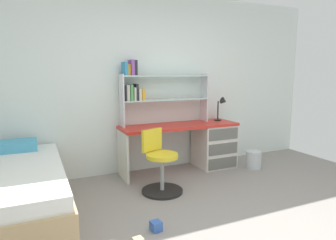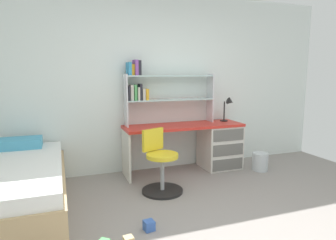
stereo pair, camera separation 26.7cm
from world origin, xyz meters
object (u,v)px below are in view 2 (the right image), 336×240
bed_platform (15,190)px  waste_bin (260,162)px  desk (211,143)px  bookshelf_hutch (156,88)px  desk_lamp (229,105)px  swivel_chair (161,168)px  toy_block_blue_0 (149,225)px

bed_platform → waste_bin: size_ratio=7.21×
desk → bookshelf_hutch: 1.22m
bookshelf_hutch → waste_bin: bearing=-19.1°
waste_bin → desk_lamp: bearing=128.3°
swivel_chair → desk: bearing=30.9°
bookshelf_hutch → bed_platform: size_ratio=0.69×
swivel_chair → waste_bin: 1.73m
desk_lamp → toy_block_blue_0: (-1.78, -1.54, -0.93)m
bed_platform → toy_block_blue_0: 1.48m
desk → toy_block_blue_0: desk is taller
desk → waste_bin: (0.66, -0.37, -0.26)m
desk_lamp → swivel_chair: desk_lamp is taller
swivel_chair → bed_platform: 1.64m
bookshelf_hutch → swivel_chair: size_ratio=1.74×
bookshelf_hutch → waste_bin: size_ratio=5.00×
bookshelf_hutch → desk: bearing=-10.3°
desk → waste_bin: desk is taller
bed_platform → desk: bearing=14.6°
desk → bed_platform: (-2.68, -0.70, -0.12)m
swivel_chair → toy_block_blue_0: size_ratio=8.19×
bookshelf_hutch → desk_lamp: bookshelf_hutch is taller
bookshelf_hutch → toy_block_blue_0: 2.13m
desk → waste_bin: size_ratio=6.58×
desk_lamp → toy_block_blue_0: size_ratio=3.98×
toy_block_blue_0 → desk: bearing=45.7°
bed_platform → desk_lamp: bearing=13.9°
desk → desk_lamp: desk_lamp is taller
bookshelf_hutch → bed_platform: bearing=-155.0°
desk_lamp → waste_bin: desk_lamp is taller
bookshelf_hutch → swivel_chair: bearing=-104.0°
bed_platform → waste_bin: bed_platform is taller
bookshelf_hutch → desk_lamp: (1.18, -0.11, -0.29)m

